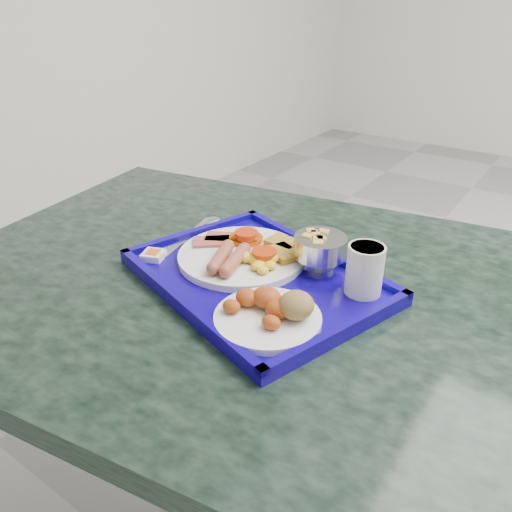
{
  "coord_description": "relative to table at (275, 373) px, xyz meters",
  "views": [
    {
      "loc": [
        -0.65,
        -1.78,
        1.3
      ],
      "look_at": [
        -1.1,
        -1.14,
        0.88
      ],
      "focal_mm": 35.0,
      "sensor_mm": 36.0,
      "label": 1
    }
  ],
  "objects": [
    {
      "name": "tray",
      "position": [
        -0.04,
        -0.02,
        0.22
      ],
      "size": [
        0.52,
        0.45,
        0.03
      ],
      "rotation": [
        0.0,
        0.0,
        -0.3
      ],
      "color": "#0F0284",
      "rests_on": "table"
    },
    {
      "name": "main_plate",
      "position": [
        -0.09,
        0.02,
        0.24
      ],
      "size": [
        0.24,
        0.24,
        0.04
      ],
      "rotation": [
        0.0,
        0.0,
        0.21
      ],
      "color": "white",
      "rests_on": "tray"
    },
    {
      "name": "jam_packet",
      "position": [
        -0.23,
        -0.08,
        0.23
      ],
      "size": [
        0.05,
        0.05,
        0.02
      ],
      "rotation": [
        0.0,
        0.0,
        0.37
      ],
      "color": "white",
      "rests_on": "tray"
    },
    {
      "name": "fruit_bowl",
      "position": [
        0.05,
        0.07,
        0.27
      ],
      "size": [
        0.1,
        0.1,
        0.07
      ],
      "color": "silver",
      "rests_on": "tray"
    },
    {
      "name": "table",
      "position": [
        0.0,
        0.0,
        0.0
      ],
      "size": [
        1.44,
        1.07,
        0.82
      ],
      "rotation": [
        0.0,
        0.0,
        0.15
      ],
      "color": "slate",
      "rests_on": "floor"
    },
    {
      "name": "bread_plate",
      "position": [
        0.07,
        -0.12,
        0.24
      ],
      "size": [
        0.17,
        0.17,
        0.06
      ],
      "rotation": [
        0.0,
        0.0,
        -0.0
      ],
      "color": "white",
      "rests_on": "tray"
    },
    {
      "name": "spoon",
      "position": [
        -0.24,
        0.09,
        0.23
      ],
      "size": [
        0.06,
        0.19,
        0.01
      ],
      "rotation": [
        0.0,
        0.0,
        -0.22
      ],
      "color": "silver",
      "rests_on": "tray"
    },
    {
      "name": "juice_cup",
      "position": [
        0.15,
        0.04,
        0.27
      ],
      "size": [
        0.06,
        0.06,
        0.09
      ],
      "color": "silver",
      "rests_on": "tray"
    },
    {
      "name": "knife",
      "position": [
        -0.24,
        0.03,
        0.23
      ],
      "size": [
        0.06,
        0.19,
        0.0
      ],
      "primitive_type": "cube",
      "rotation": [
        0.0,
        0.0,
        0.23
      ],
      "color": "silver",
      "rests_on": "tray"
    }
  ]
}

